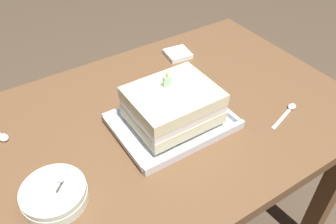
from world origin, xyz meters
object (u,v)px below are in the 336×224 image
(foil_tray, at_px, (172,122))
(serving_spoon_by_bowls, at_px, (289,110))
(birthday_cake, at_px, (172,105))
(serving_spoon_near_tray, at_px, (0,134))
(bowl_stack, at_px, (54,194))
(napkin_pile, at_px, (178,54))

(foil_tray, relative_size, serving_spoon_by_bowls, 2.36)
(foil_tray, bearing_deg, birthday_cake, -90.00)
(foil_tray, relative_size, birthday_cake, 1.39)
(serving_spoon_near_tray, bearing_deg, serving_spoon_by_bowls, -25.83)
(birthday_cake, bearing_deg, serving_spoon_by_bowls, -23.77)
(serving_spoon_by_bowls, bearing_deg, serving_spoon_near_tray, 154.17)
(foil_tray, bearing_deg, serving_spoon_near_tray, 152.64)
(foil_tray, xyz_separation_m, birthday_cake, (-0.00, -0.00, 0.06))
(foil_tray, distance_m, serving_spoon_near_tray, 0.47)
(birthday_cake, relative_size, bowl_stack, 1.54)
(serving_spoon_near_tray, bearing_deg, napkin_pile, 6.67)
(serving_spoon_by_bowls, distance_m, napkin_pile, 0.44)
(bowl_stack, distance_m, serving_spoon_by_bowls, 0.68)
(foil_tray, distance_m, serving_spoon_by_bowls, 0.35)
(foil_tray, bearing_deg, napkin_pile, 53.13)
(serving_spoon_by_bowls, bearing_deg, foil_tray, 156.23)
(foil_tray, xyz_separation_m, napkin_pile, (0.22, 0.29, 0.00))
(serving_spoon_near_tray, xyz_separation_m, serving_spoon_by_bowls, (0.74, -0.36, -0.00))
(foil_tray, distance_m, napkin_pile, 0.36)
(bowl_stack, xyz_separation_m, serving_spoon_by_bowls, (0.68, -0.07, -0.02))
(bowl_stack, height_order, serving_spoon_by_bowls, bowl_stack)
(foil_tray, bearing_deg, serving_spoon_by_bowls, -23.77)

